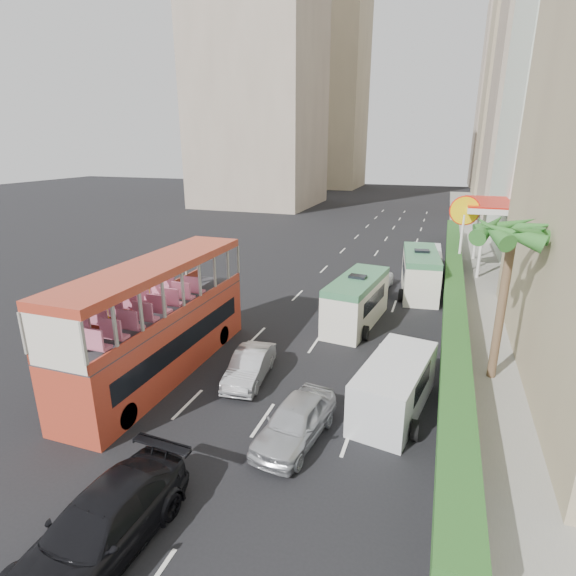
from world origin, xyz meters
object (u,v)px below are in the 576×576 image
at_px(double_decker_bus, 160,319).
at_px(minibus_far, 420,273).
at_px(car_black, 104,551).
at_px(van_asset, 375,290).
at_px(panel_van_far, 426,262).
at_px(shell_station, 507,238).
at_px(car_silver_lane_a, 250,379).
at_px(minibus_near, 357,301).
at_px(palm_tree, 501,307).
at_px(car_silver_lane_b, 295,439).
at_px(panel_van_near, 394,386).

bearing_deg(double_decker_bus, minibus_far, 56.69).
xyz_separation_m(car_black, van_asset, (3.17, 23.51, 0.00)).
bearing_deg(panel_van_far, shell_station, 26.25).
relative_size(car_silver_lane_a, panel_van_far, 0.76).
distance_m(minibus_near, palm_tree, 8.31).
xyz_separation_m(car_silver_lane_a, minibus_far, (6.11, 14.67, 1.43)).
distance_m(car_silver_lane_b, minibus_far, 18.26).
relative_size(car_silver_lane_b, panel_van_near, 0.84).
distance_m(double_decker_bus, shell_station, 28.02).
bearing_deg(double_decker_bus, minibus_near, 49.98).
bearing_deg(van_asset, minibus_far, 8.65).
xyz_separation_m(minibus_near, panel_van_far, (3.21, 11.46, -0.32)).
relative_size(van_asset, minibus_near, 0.70).
relative_size(car_silver_lane_a, car_silver_lane_b, 0.92).
xyz_separation_m(minibus_far, palm_tree, (3.76, -11.28, 1.95)).
height_order(car_black, shell_station, shell_station).
distance_m(minibus_far, shell_station, 9.84).
distance_m(car_silver_lane_b, panel_van_near, 4.32).
bearing_deg(shell_station, panel_van_far, -151.24).
relative_size(double_decker_bus, panel_van_near, 2.17).
distance_m(car_silver_lane_a, minibus_near, 8.49).
relative_size(minibus_near, palm_tree, 0.96).
height_order(car_silver_lane_b, panel_van_far, panel_van_far).
relative_size(van_asset, shell_station, 0.54).
height_order(car_black, panel_van_far, panel_van_far).
relative_size(double_decker_bus, van_asset, 2.56).
bearing_deg(van_asset, double_decker_bus, -112.67).
bearing_deg(minibus_far, palm_tree, -77.96).
bearing_deg(panel_van_near, minibus_near, 120.15).
distance_m(double_decker_bus, panel_van_far, 22.39).
relative_size(van_asset, panel_van_near, 0.85).
bearing_deg(palm_tree, shell_station, 83.40).
bearing_deg(double_decker_bus, palm_tree, 16.16).
bearing_deg(car_black, car_silver_lane_a, 93.21).
xyz_separation_m(car_silver_lane_a, panel_van_near, (6.13, -0.33, 1.01)).
distance_m(van_asset, panel_van_far, 5.88).
xyz_separation_m(car_silver_lane_a, palm_tree, (9.87, 3.39, 3.38)).
distance_m(car_silver_lane_b, palm_tree, 10.06).
bearing_deg(van_asset, car_black, -94.92).
bearing_deg(double_decker_bus, car_black, -65.16).
relative_size(minibus_far, panel_van_near, 1.27).
height_order(car_silver_lane_b, car_black, car_black).
bearing_deg(panel_van_near, panel_van_far, 99.16).
bearing_deg(minibus_near, shell_station, 65.53).
bearing_deg(car_silver_lane_b, palm_tree, 52.55).
bearing_deg(shell_station, palm_tree, -96.60).
xyz_separation_m(van_asset, palm_tree, (6.68, -10.98, 3.38)).
xyz_separation_m(car_silver_lane_b, panel_van_far, (3.17, 22.53, 1.03)).
height_order(minibus_far, palm_tree, palm_tree).
bearing_deg(car_silver_lane_b, car_black, -110.53).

